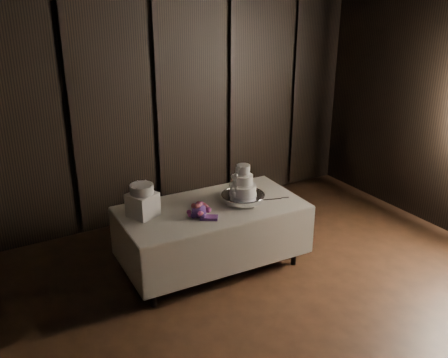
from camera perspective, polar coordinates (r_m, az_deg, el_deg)
room at (r=3.73m, az=13.99°, el=-3.12°), size 6.08×7.08×3.08m
display_table at (r=5.55m, az=-1.35°, el=-6.37°), size 2.03×1.12×0.76m
cake_stand at (r=5.50m, az=2.17°, el=-2.19°), size 0.53×0.53×0.09m
wedding_cake at (r=5.40m, az=2.05°, el=-0.55°), size 0.33×0.29×0.34m
bouquet at (r=5.17m, az=-2.86°, el=-3.57°), size 0.46×0.49×0.19m
box_pedestal at (r=5.21m, az=-9.27°, el=-2.91°), size 0.34×0.34×0.25m
small_cake at (r=5.14m, az=-9.38°, el=-1.15°), size 0.30×0.30×0.10m
cake_knife at (r=5.57m, az=5.16°, el=-2.36°), size 0.36×0.14×0.01m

